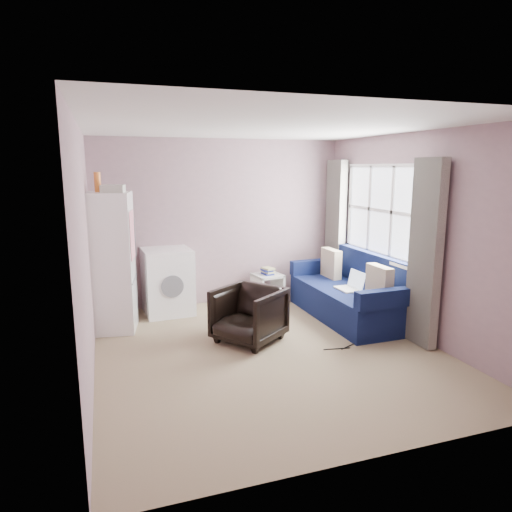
{
  "coord_description": "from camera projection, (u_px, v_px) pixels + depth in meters",
  "views": [
    {
      "loc": [
        -1.72,
        -4.64,
        2.08
      ],
      "look_at": [
        0.05,
        0.6,
        1.0
      ],
      "focal_mm": 32.0,
      "sensor_mm": 36.0,
      "label": 1
    }
  ],
  "objects": [
    {
      "name": "sofa",
      "position": [
        353.0,
        294.0,
        6.4
      ],
      "size": [
        0.95,
        2.04,
        0.91
      ],
      "rotation": [
        0.0,
        0.0,
        0.01
      ],
      "color": "#101B4B",
      "rests_on": "ground"
    },
    {
      "name": "side_table",
      "position": [
        267.0,
        286.0,
        7.1
      ],
      "size": [
        0.47,
        0.47,
        0.56
      ],
      "rotation": [
        0.0,
        0.0,
        0.16
      ],
      "color": "silver",
      "rests_on": "ground"
    },
    {
      "name": "window_dressing",
      "position": [
        373.0,
        239.0,
        6.26
      ],
      "size": [
        0.17,
        2.62,
        2.18
      ],
      "color": "white",
      "rests_on": "ground"
    },
    {
      "name": "floor_cables",
      "position": [
        343.0,
        347.0,
        5.34
      ],
      "size": [
        0.5,
        0.15,
        0.01
      ],
      "rotation": [
        0.0,
        0.0,
        0.19
      ],
      "color": "black",
      "rests_on": "ground"
    },
    {
      "name": "room",
      "position": [
        271.0,
        243.0,
        5.03
      ],
      "size": [
        3.84,
        4.24,
        2.54
      ],
      "color": "#9A8565",
      "rests_on": "ground"
    },
    {
      "name": "washing_machine",
      "position": [
        168.0,
        280.0,
        6.54
      ],
      "size": [
        0.7,
        0.71,
        0.94
      ],
      "rotation": [
        0.0,
        0.0,
        0.06
      ],
      "color": "white",
      "rests_on": "ground"
    },
    {
      "name": "fridge",
      "position": [
        109.0,
        261.0,
        5.8
      ],
      "size": [
        0.71,
        0.7,
        2.02
      ],
      "rotation": [
        0.0,
        0.0,
        -0.17
      ],
      "color": "white",
      "rests_on": "ground"
    },
    {
      "name": "armchair",
      "position": [
        249.0,
        312.0,
        5.48
      ],
      "size": [
        0.96,
        0.97,
        0.74
      ],
      "primitive_type": "imported",
      "rotation": [
        0.0,
        0.0,
        -0.93
      ],
      "color": "black",
      "rests_on": "ground"
    }
  ]
}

